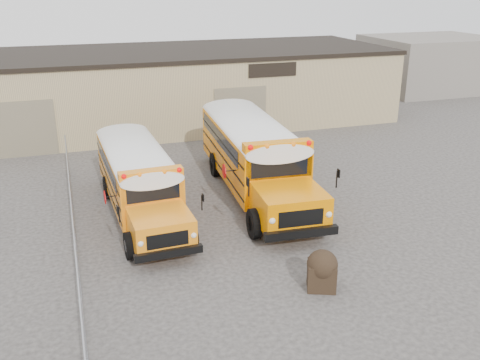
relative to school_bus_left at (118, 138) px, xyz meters
name	(u,v)px	position (x,y,z in m)	size (l,w,h in m)	color
ground	(268,266)	(3.52, -11.51, -1.58)	(120.00, 120.00, 0.00)	#353230
warehouse	(157,87)	(3.52, 8.48, 0.79)	(30.20, 10.20, 4.67)	#907B59
chainlink_fence	(74,229)	(-2.48, -8.51, -0.68)	(0.07, 18.07, 1.81)	#989BA0
distant_building_right	(430,63)	(27.52, 12.49, 0.62)	(10.00, 8.00, 4.40)	gray
school_bus_left	(118,138)	(0.00, 0.00, 0.00)	(2.89, 9.40, 2.73)	orange
school_bus_right	(221,115)	(5.81, 1.75, 0.29)	(3.73, 11.22, 3.24)	orange
tarp_bundle	(322,269)	(4.56, -13.28, -0.92)	(1.09, 1.04, 1.29)	black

